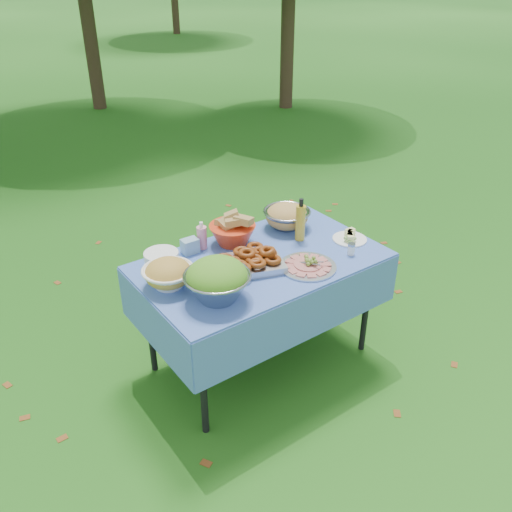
{
  "coord_description": "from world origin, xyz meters",
  "views": [
    {
      "loc": [
        -1.66,
        -2.25,
        2.39
      ],
      "look_at": [
        -0.04,
        0.0,
        0.8
      ],
      "focal_mm": 38.0,
      "sensor_mm": 36.0,
      "label": 1
    }
  ],
  "objects_px": {
    "picnic_table": "(261,312)",
    "pasta_bowl_steel": "(287,216)",
    "oil_bottle": "(301,219)",
    "plate_stack": "(162,259)",
    "salad_bowl": "(217,280)",
    "charcuterie_platter": "(308,262)",
    "bread_bowl": "(232,230)"
  },
  "relations": [
    {
      "from": "picnic_table",
      "to": "salad_bowl",
      "type": "distance_m",
      "value": 0.68
    },
    {
      "from": "plate_stack",
      "to": "oil_bottle",
      "type": "bearing_deg",
      "value": -14.94
    },
    {
      "from": "plate_stack",
      "to": "charcuterie_platter",
      "type": "relative_size",
      "value": 0.61
    },
    {
      "from": "picnic_table",
      "to": "pasta_bowl_steel",
      "type": "xyz_separation_m",
      "value": [
        0.4,
        0.26,
        0.46
      ]
    },
    {
      "from": "plate_stack",
      "to": "charcuterie_platter",
      "type": "xyz_separation_m",
      "value": [
        0.68,
        -0.53,
        -0.0
      ]
    },
    {
      "from": "salad_bowl",
      "to": "pasta_bowl_steel",
      "type": "bearing_deg",
      "value": 28.51
    },
    {
      "from": "plate_stack",
      "to": "bread_bowl",
      "type": "relative_size",
      "value": 0.69
    },
    {
      "from": "charcuterie_platter",
      "to": "bread_bowl",
      "type": "bearing_deg",
      "value": 110.87
    },
    {
      "from": "pasta_bowl_steel",
      "to": "bread_bowl",
      "type": "bearing_deg",
      "value": 177.67
    },
    {
      "from": "plate_stack",
      "to": "pasta_bowl_steel",
      "type": "bearing_deg",
      "value": -2.63
    },
    {
      "from": "picnic_table",
      "to": "salad_bowl",
      "type": "xyz_separation_m",
      "value": [
        -0.43,
        -0.19,
        0.5
      ]
    },
    {
      "from": "picnic_table",
      "to": "pasta_bowl_steel",
      "type": "distance_m",
      "value": 0.66
    },
    {
      "from": "salad_bowl",
      "to": "oil_bottle",
      "type": "relative_size",
      "value": 1.27
    },
    {
      "from": "pasta_bowl_steel",
      "to": "oil_bottle",
      "type": "height_order",
      "value": "oil_bottle"
    },
    {
      "from": "pasta_bowl_steel",
      "to": "salad_bowl",
      "type": "bearing_deg",
      "value": -151.49
    },
    {
      "from": "pasta_bowl_steel",
      "to": "charcuterie_platter",
      "type": "bearing_deg",
      "value": -115.25
    },
    {
      "from": "plate_stack",
      "to": "pasta_bowl_steel",
      "type": "distance_m",
      "value": 0.91
    },
    {
      "from": "plate_stack",
      "to": "oil_bottle",
      "type": "relative_size",
      "value": 0.72
    },
    {
      "from": "salad_bowl",
      "to": "pasta_bowl_steel",
      "type": "xyz_separation_m",
      "value": [
        0.83,
        0.45,
        -0.03
      ]
    },
    {
      "from": "bread_bowl",
      "to": "charcuterie_platter",
      "type": "relative_size",
      "value": 0.87
    },
    {
      "from": "salad_bowl",
      "to": "bread_bowl",
      "type": "xyz_separation_m",
      "value": [
        0.41,
        0.47,
        -0.02
      ]
    },
    {
      "from": "plate_stack",
      "to": "charcuterie_platter",
      "type": "distance_m",
      "value": 0.86
    },
    {
      "from": "salad_bowl",
      "to": "oil_bottle",
      "type": "bearing_deg",
      "value": 18.38
    },
    {
      "from": "picnic_table",
      "to": "bread_bowl",
      "type": "xyz_separation_m",
      "value": [
        -0.02,
        0.27,
        0.48
      ]
    },
    {
      "from": "salad_bowl",
      "to": "charcuterie_platter",
      "type": "bearing_deg",
      "value": -3.49
    },
    {
      "from": "salad_bowl",
      "to": "charcuterie_platter",
      "type": "height_order",
      "value": "salad_bowl"
    },
    {
      "from": "plate_stack",
      "to": "oil_bottle",
      "type": "height_order",
      "value": "oil_bottle"
    },
    {
      "from": "pasta_bowl_steel",
      "to": "charcuterie_platter",
      "type": "height_order",
      "value": "pasta_bowl_steel"
    },
    {
      "from": "picnic_table",
      "to": "charcuterie_platter",
      "type": "xyz_separation_m",
      "value": [
        0.17,
        -0.23,
        0.42
      ]
    },
    {
      "from": "picnic_table",
      "to": "pasta_bowl_steel",
      "type": "relative_size",
      "value": 4.74
    },
    {
      "from": "oil_bottle",
      "to": "pasta_bowl_steel",
      "type": "bearing_deg",
      "value": 77.26
    },
    {
      "from": "plate_stack",
      "to": "picnic_table",
      "type": "bearing_deg",
      "value": -30.48
    }
  ]
}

